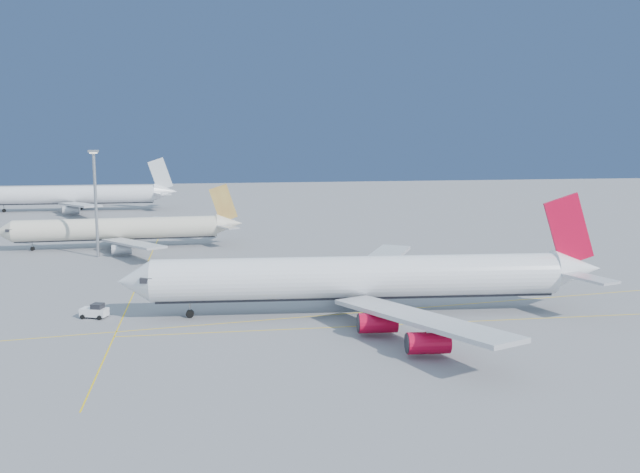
{
  "coord_description": "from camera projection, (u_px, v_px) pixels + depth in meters",
  "views": [
    {
      "loc": [
        -26.75,
        -109.76,
        27.98
      ],
      "look_at": [
        -5.97,
        24.47,
        7.0
      ],
      "focal_mm": 40.0,
      "sensor_mm": 36.0,
      "label": 1
    }
  ],
  "objects": [
    {
      "name": "airliner_virgin",
      "position": [
        368.0,
        278.0,
        107.0
      ],
      "size": [
        73.51,
        65.92,
        18.13
      ],
      "rotation": [
        0.0,
        0.0,
        -0.06
      ],
      "color": "white",
      "rests_on": "ground"
    },
    {
      "name": "taxiway_lines",
      "position": [
        285.0,
        295.0,
        119.48
      ],
      "size": [
        118.86,
        140.0,
        0.02
      ],
      "color": "yellow",
      "rests_on": "ground"
    },
    {
      "name": "airliner_etihad",
      "position": [
        123.0,
        229.0,
        165.54
      ],
      "size": [
        56.02,
        51.74,
        14.62
      ],
      "rotation": [
        0.0,
        0.0,
        0.05
      ],
      "color": "beige",
      "rests_on": "ground"
    },
    {
      "name": "pushback_tug",
      "position": [
        95.0,
        311.0,
        105.2
      ],
      "size": [
        4.3,
        3.39,
        2.18
      ],
      "rotation": [
        0.0,
        0.0,
        -0.35
      ],
      "color": "white",
      "rests_on": "ground"
    },
    {
      "name": "ground",
      "position": [
        379.0,
        301.0,
        115.51
      ],
      "size": [
        500.0,
        500.0,
        0.0
      ],
      "primitive_type": "plane",
      "color": "slate",
      "rests_on": "ground"
    },
    {
      "name": "light_mast",
      "position": [
        95.0,
        194.0,
        152.41
      ],
      "size": [
        1.99,
        1.99,
        23.07
      ],
      "color": "gray",
      "rests_on": "ground"
    },
    {
      "name": "airliner_third",
      "position": [
        77.0,
        195.0,
        237.87
      ],
      "size": [
        65.92,
        61.01,
        17.74
      ],
      "rotation": [
        0.0,
        0.0,
        -0.0
      ],
      "color": "white",
      "rests_on": "ground"
    }
  ]
}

